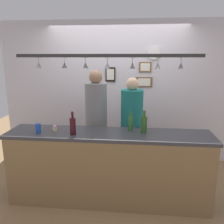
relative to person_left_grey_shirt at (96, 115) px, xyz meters
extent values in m
plane|color=olive|center=(0.26, -0.26, -1.06)|extent=(8.00, 8.00, 0.00)
cube|color=silver|center=(0.26, 0.84, 0.24)|extent=(4.40, 0.06, 2.60)
cube|color=#38383D|center=(0.26, -0.61, -0.11)|extent=(2.70, 0.55, 0.04)
cube|color=olive|center=(0.26, -0.86, -0.60)|extent=(2.65, 0.04, 0.94)
cube|color=black|center=(0.26, -0.56, 0.90)|extent=(2.20, 0.36, 0.04)
cylinder|color=silver|center=(-0.61, -0.62, 0.87)|extent=(0.06, 0.06, 0.00)
cylinder|color=silver|center=(-0.61, -0.62, 0.85)|extent=(0.01, 0.01, 0.06)
cone|color=silver|center=(-0.61, -0.62, 0.78)|extent=(0.07, 0.07, 0.08)
cylinder|color=silver|center=(-0.32, -0.50, 0.87)|extent=(0.06, 0.06, 0.00)
cylinder|color=silver|center=(-0.32, -0.50, 0.85)|extent=(0.01, 0.01, 0.06)
cone|color=silver|center=(-0.32, -0.50, 0.78)|extent=(0.07, 0.07, 0.08)
cylinder|color=silver|center=(-0.03, -0.55, 0.87)|extent=(0.06, 0.06, 0.00)
cylinder|color=silver|center=(-0.03, -0.55, 0.85)|extent=(0.01, 0.01, 0.06)
cone|color=silver|center=(-0.03, -0.55, 0.78)|extent=(0.07, 0.07, 0.08)
cylinder|color=silver|center=(0.26, -0.63, 0.87)|extent=(0.06, 0.06, 0.00)
cylinder|color=silver|center=(0.26, -0.63, 0.85)|extent=(0.01, 0.01, 0.06)
cone|color=silver|center=(0.26, -0.63, 0.78)|extent=(0.07, 0.07, 0.08)
cylinder|color=silver|center=(0.56, -0.55, 0.87)|extent=(0.06, 0.06, 0.00)
cylinder|color=silver|center=(0.56, -0.55, 0.85)|extent=(0.01, 0.01, 0.06)
cone|color=silver|center=(0.56, -0.55, 0.78)|extent=(0.07, 0.07, 0.08)
cylinder|color=silver|center=(0.86, -0.63, 0.87)|extent=(0.06, 0.06, 0.00)
cylinder|color=silver|center=(0.86, -0.63, 0.85)|extent=(0.01, 0.01, 0.06)
cone|color=silver|center=(0.86, -0.63, 0.78)|extent=(0.07, 0.07, 0.08)
cylinder|color=silver|center=(1.14, -0.55, 0.87)|extent=(0.06, 0.06, 0.00)
cylinder|color=silver|center=(1.14, -0.55, 0.85)|extent=(0.01, 0.01, 0.06)
cone|color=silver|center=(1.14, -0.55, 0.78)|extent=(0.07, 0.07, 0.08)
cube|color=#2D334C|center=(0.00, 0.00, -0.65)|extent=(0.17, 0.18, 0.84)
cylinder|color=gray|center=(0.00, 0.00, 0.13)|extent=(0.34, 0.34, 0.73)
sphere|color=#9E7556|center=(0.00, 0.00, 0.59)|extent=(0.21, 0.21, 0.21)
cube|color=#2D334C|center=(0.56, 0.00, -0.67)|extent=(0.17, 0.18, 0.78)
cylinder|color=#1E7A75|center=(0.56, 0.00, 0.06)|extent=(0.34, 0.34, 0.68)
sphere|color=beige|center=(0.56, 0.00, 0.49)|extent=(0.19, 0.19, 0.19)
cylinder|color=#336B2D|center=(0.55, -0.49, 0.01)|extent=(0.06, 0.06, 0.19)
cylinder|color=#336B2D|center=(0.55, -0.49, 0.14)|extent=(0.03, 0.03, 0.07)
cylinder|color=#2D5623|center=(0.72, -0.55, 0.03)|extent=(0.08, 0.08, 0.22)
cylinder|color=#2D5623|center=(0.72, -0.55, 0.18)|extent=(0.03, 0.03, 0.08)
cylinder|color=#380F19|center=(-0.18, -0.72, 0.03)|extent=(0.08, 0.08, 0.22)
cylinder|color=#380F19|center=(-0.18, -0.72, 0.18)|extent=(0.03, 0.03, 0.08)
cylinder|color=#1E4CB2|center=(-0.65, -0.69, -0.02)|extent=(0.07, 0.07, 0.12)
cylinder|color=beige|center=(-0.46, -0.60, -0.06)|extent=(0.06, 0.06, 0.04)
sphere|color=pink|center=(-0.46, -0.60, -0.03)|extent=(0.05, 0.05, 0.05)
cube|color=brown|center=(0.76, 0.80, 0.44)|extent=(0.30, 0.02, 0.18)
cube|color=white|center=(0.76, 0.79, 0.44)|extent=(0.23, 0.01, 0.14)
cube|color=brown|center=(0.77, 0.80, 0.71)|extent=(0.22, 0.02, 0.18)
cube|color=white|center=(0.77, 0.79, 0.71)|extent=(0.17, 0.01, 0.14)
cube|color=black|center=(0.14, 0.80, 0.57)|extent=(0.18, 0.02, 0.26)
cube|color=white|center=(0.14, 0.79, 0.57)|extent=(0.14, 0.01, 0.20)
cylinder|color=white|center=(0.91, 0.79, 0.95)|extent=(0.22, 0.03, 0.22)
camera|label=1|loc=(0.60, -3.43, 0.88)|focal=36.65mm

